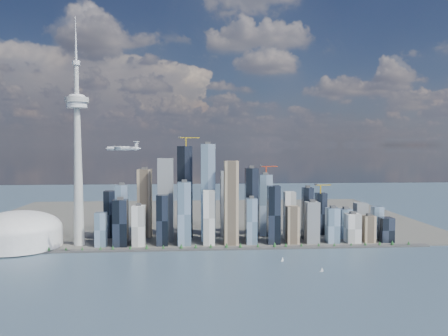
{
  "coord_description": "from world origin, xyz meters",
  "views": [
    {
      "loc": [
        -21.87,
        -766.83,
        246.43
      ],
      "look_at": [
        51.34,
        260.0,
        192.48
      ],
      "focal_mm": 35.0,
      "sensor_mm": 36.0,
      "label": 1
    }
  ],
  "objects": [
    {
      "name": "shoreline_trees",
      "position": [
        0.0,
        250.0,
        8.78
      ],
      "size": [
        960.53,
        7.2,
        8.8
      ],
      "color": "#3F2D1E",
      "rests_on": "seawall"
    },
    {
      "name": "skyscraper_cluster",
      "position": [
        59.62,
        336.82,
        83.1
      ],
      "size": [
        736.0,
        142.0,
        267.16
      ],
      "color": "black",
      "rests_on": "land"
    },
    {
      "name": "dome_stadium",
      "position": [
        -440.0,
        300.0,
        39.44
      ],
      "size": [
        200.0,
        200.0,
        86.0
      ],
      "color": "silver",
      "rests_on": "land"
    },
    {
      "name": "sailboat_west",
      "position": [
        227.8,
        54.86,
        3.38
      ],
      "size": [
        7.64,
        3.04,
        10.55
      ],
      "rotation": [
        0.0,
        0.0,
        -0.16
      ],
      "color": "silver",
      "rests_on": "ground"
    },
    {
      "name": "airplane",
      "position": [
        -164.55,
        136.4,
        240.69
      ],
      "size": [
        76.55,
        68.11,
        18.77
      ],
      "rotation": [
        0.0,
        0.0,
        -0.21
      ],
      "color": "silver",
      "rests_on": "ground"
    },
    {
      "name": "land",
      "position": [
        0.0,
        700.0,
        1.5
      ],
      "size": [
        1400.0,
        900.0,
        3.0
      ],
      "primitive_type": "cube",
      "color": "#4C4C47",
      "rests_on": "ground"
    },
    {
      "name": "needle_tower",
      "position": [
        -300.0,
        310.0,
        235.84
      ],
      "size": [
        56.0,
        56.0,
        550.5
      ],
      "color": "#ACACA6",
      "rests_on": "land"
    },
    {
      "name": "seawall",
      "position": [
        0.0,
        250.0,
        2.0
      ],
      "size": [
        1100.0,
        22.0,
        4.0
      ],
      "primitive_type": "cube",
      "color": "#383838",
      "rests_on": "ground"
    },
    {
      "name": "sailboat_east",
      "position": [
        166.77,
        136.36,
        3.41
      ],
      "size": [
        7.56,
        4.15,
        10.63
      ],
      "rotation": [
        0.0,
        0.0,
        0.34
      ],
      "color": "silver",
      "rests_on": "ground"
    },
    {
      "name": "ground",
      "position": [
        0.0,
        0.0,
        0.0
      ],
      "size": [
        4000.0,
        4000.0,
        0.0
      ],
      "primitive_type": "plane",
      "color": "#364F5F",
      "rests_on": "ground"
    }
  ]
}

